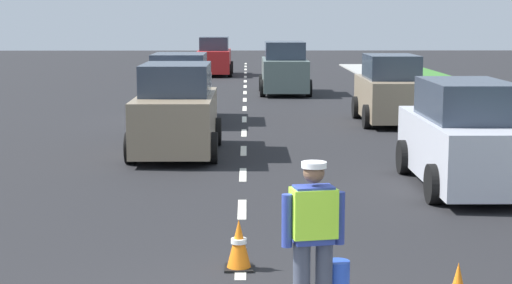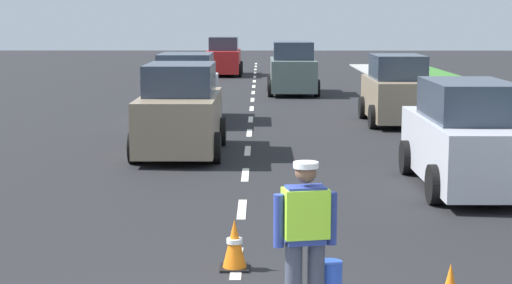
{
  "view_description": "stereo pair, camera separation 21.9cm",
  "coord_description": "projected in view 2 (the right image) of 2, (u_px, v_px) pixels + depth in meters",
  "views": [
    {
      "loc": [
        0.08,
        -7.65,
        3.14
      ],
      "look_at": [
        0.23,
        5.83,
        1.1
      ],
      "focal_mm": 58.68,
      "sensor_mm": 36.0,
      "label": 1
    },
    {
      "loc": [
        0.3,
        -7.65,
        3.14
      ],
      "look_at": [
        0.23,
        5.83,
        1.1
      ],
      "focal_mm": 58.68,
      "sensor_mm": 36.0,
      "label": 2
    }
  ],
  "objects": [
    {
      "name": "ground_plane",
      "position": [
        252.0,
        108.0,
        28.8
      ],
      "size": [
        96.0,
        96.0,
        0.0
      ],
      "primitive_type": "plane",
      "color": "black"
    },
    {
      "name": "lane_center_line",
      "position": [
        253.0,
        96.0,
        32.95
      ],
      "size": [
        0.14,
        46.4,
        0.01
      ],
      "color": "silver",
      "rests_on": "ground"
    },
    {
      "name": "road_worker",
      "position": [
        307.0,
        232.0,
        8.61
      ],
      "size": [
        0.73,
        0.47,
        1.67
      ],
      "color": "#383D4C",
      "rests_on": "ground"
    },
    {
      "name": "traffic_cone_far",
      "position": [
        235.0,
        245.0,
        10.42
      ],
      "size": [
        0.36,
        0.36,
        0.64
      ],
      "color": "black",
      "rests_on": "ground"
    },
    {
      "name": "car_parked_far",
      "position": [
        396.0,
        92.0,
        24.47
      ],
      "size": [
        1.87,
        3.88,
        2.02
      ],
      "color": "gray",
      "rests_on": "ground"
    },
    {
      "name": "car_outgoing_far",
      "position": [
        293.0,
        70.0,
        33.78
      ],
      "size": [
        2.03,
        4.18,
        2.11
      ],
      "color": "slate",
      "rests_on": "ground"
    },
    {
      "name": "car_parked_curbside",
      "position": [
        466.0,
        139.0,
        15.24
      ],
      "size": [
        1.86,
        4.39,
        1.98
      ],
      "color": "silver",
      "rests_on": "ground"
    },
    {
      "name": "car_oncoming_lead",
      "position": [
        180.0,
        112.0,
        19.11
      ],
      "size": [
        1.97,
        4.13,
        2.06
      ],
      "color": "gray",
      "rests_on": "ground"
    },
    {
      "name": "car_oncoming_second",
      "position": [
        186.0,
        90.0,
        25.03
      ],
      "size": [
        2.01,
        4.11,
        2.03
      ],
      "color": "silver",
      "rests_on": "ground"
    },
    {
      "name": "car_oncoming_third",
      "position": [
        224.0,
        57.0,
        44.44
      ],
      "size": [
        1.95,
        4.28,
        2.03
      ],
      "color": "red",
      "rests_on": "ground"
    }
  ]
}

